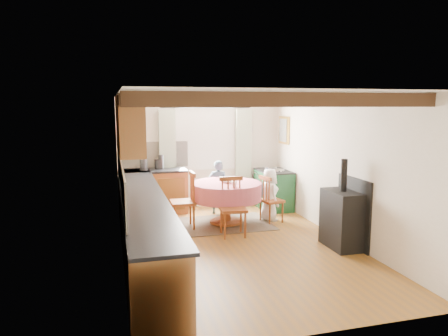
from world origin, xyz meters
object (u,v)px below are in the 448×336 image
object	(u,v)px
child_far	(218,187)
child_right	(269,195)
cast_iron_stove	(343,204)
dining_table	(226,203)
chair_near	(233,207)
chair_left	(183,200)
cup	(234,184)
chair_right	(272,199)
aga_range	(273,189)

from	to	relation	value
child_far	child_right	distance (m)	1.15
child_far	cast_iron_stove	bearing A→B (deg)	135.69
dining_table	cast_iron_stove	size ratio (longest dim) A/B	0.93
chair_near	chair_left	distance (m)	1.02
chair_left	cup	bearing A→B (deg)	66.77
dining_table	cast_iron_stove	xyz separation A→B (m)	(1.42, -1.75, 0.31)
child_far	cup	distance (m)	1.27
dining_table	chair_near	distance (m)	0.75
chair_near	cup	xyz separation A→B (m)	(0.11, 0.30, 0.34)
chair_right	child_far	distance (m)	1.22
chair_right	cup	distance (m)	1.01
chair_left	aga_range	xyz separation A→B (m)	(2.15, 0.93, -0.09)
aga_range	child_far	size ratio (longest dim) A/B	0.84
chair_near	cast_iron_stove	distance (m)	1.82
chair_left	child_far	bearing A→B (deg)	134.49
cast_iron_stove	child_far	xyz separation A→B (m)	(-1.37, 2.55, -0.15)
cast_iron_stove	chair_right	bearing A→B (deg)	107.73
chair_right	child_right	world-z (taller)	child_right
child_right	chair_near	bearing A→B (deg)	123.61
chair_left	cast_iron_stove	xyz separation A→B (m)	(2.26, -1.70, 0.19)
chair_near	child_far	size ratio (longest dim) A/B	0.91
cast_iron_stove	child_right	distance (m)	1.85
chair_near	chair_right	bearing A→B (deg)	38.35
dining_table	chair_left	size ratio (longest dim) A/B	1.26
dining_table	child_far	distance (m)	0.82
aga_range	child_far	bearing A→B (deg)	-176.48
child_far	cup	world-z (taller)	child_far
chair_left	aga_range	world-z (taller)	chair_left
aga_range	cup	xyz separation A→B (m)	(-1.28, -1.32, 0.42)
dining_table	aga_range	xyz separation A→B (m)	(1.31, 0.88, 0.03)
aga_range	child_right	bearing A→B (deg)	-116.45
chair_left	cast_iron_stove	distance (m)	2.83
chair_left	dining_table	bearing A→B (deg)	94.20
chair_left	child_right	distance (m)	1.72
chair_right	child_right	bearing A→B (deg)	-9.17
cup	child_right	bearing A→B (deg)	27.98
dining_table	chair_right	distance (m)	0.89
chair_right	cast_iron_stove	size ratio (longest dim) A/B	0.64
aga_range	child_right	distance (m)	0.97
chair_right	child_far	bearing A→B (deg)	29.92
chair_near	aga_range	distance (m)	2.14
chair_near	cup	size ratio (longest dim) A/B	9.47
cast_iron_stove	chair_near	bearing A→B (deg)	146.06
dining_table	chair_near	size ratio (longest dim) A/B	1.30
chair_near	child_right	world-z (taller)	child_right
aga_range	chair_near	bearing A→B (deg)	-130.68
chair_left	cup	distance (m)	1.01
aga_range	cast_iron_stove	xyz separation A→B (m)	(0.11, -2.63, 0.28)
dining_table	aga_range	size ratio (longest dim) A/B	1.41
chair_near	chair_right	distance (m)	1.17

